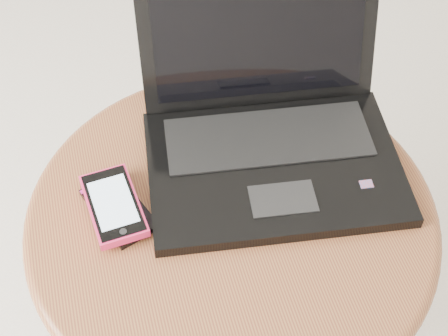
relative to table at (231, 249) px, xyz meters
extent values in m
cylinder|color=brown|center=(0.00, 0.00, -0.13)|extent=(0.09, 0.09, 0.41)
cylinder|color=brown|center=(0.00, 0.00, 0.09)|extent=(0.56, 0.56, 0.03)
torus|color=brown|center=(0.00, 0.00, 0.09)|extent=(0.59, 0.59, 0.03)
cube|color=black|center=(0.08, 0.05, 0.11)|extent=(0.40, 0.30, 0.02)
cube|color=black|center=(0.09, 0.10, 0.12)|extent=(0.32, 0.15, 0.00)
cube|color=black|center=(0.07, -0.01, 0.12)|extent=(0.10, 0.07, 0.00)
cube|color=red|center=(0.19, -0.02, 0.12)|extent=(0.02, 0.02, 0.00)
cube|color=black|center=(0.10, 0.21, 0.23)|extent=(0.36, 0.12, 0.22)
cube|color=black|center=(0.10, 0.21, 0.23)|extent=(0.32, 0.09, 0.18)
cube|color=black|center=(-0.15, 0.04, 0.11)|extent=(0.10, 0.13, 0.01)
cube|color=#A9247C|center=(-0.17, 0.09, 0.11)|extent=(0.06, 0.03, 0.00)
cube|color=#E7265B|center=(-0.16, 0.04, 0.12)|extent=(0.08, 0.13, 0.01)
cube|color=black|center=(-0.16, 0.04, 0.12)|extent=(0.07, 0.13, 0.00)
cube|color=silver|center=(-0.16, 0.04, 0.13)|extent=(0.06, 0.09, 0.00)
cylinder|color=black|center=(-0.16, -0.01, 0.13)|extent=(0.01, 0.01, 0.00)
camera|label=1|loc=(-0.16, -0.55, 0.87)|focal=54.57mm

